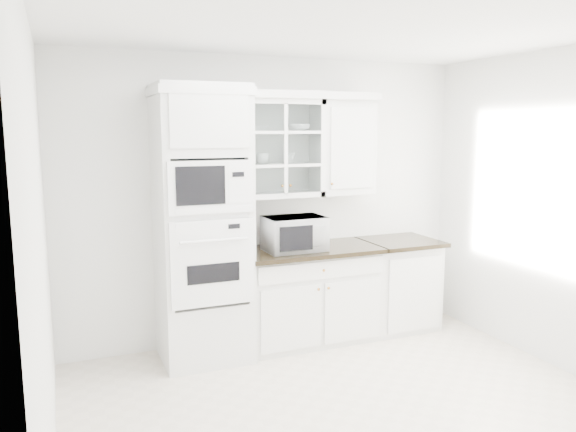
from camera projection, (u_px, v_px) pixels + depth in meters
name	position (u px, v px, depth m)	size (l,w,h in m)	color
ground	(356.00, 414.00, 4.03)	(4.00, 3.50, 0.01)	beige
room_shell	(332.00, 163.00, 4.15)	(4.00, 3.50, 2.70)	white
oven_column	(203.00, 226.00, 4.86)	(0.76, 0.68, 2.40)	silver
base_cabinet_run	(309.00, 294.00, 5.38)	(1.32, 0.67, 0.92)	silver
extra_base_cabinet	(397.00, 283.00, 5.76)	(0.72, 0.67, 0.92)	silver
upper_cabinet_glass	(279.00, 148.00, 5.20)	(0.80, 0.33, 0.90)	silver
upper_cabinet_solid	(344.00, 148.00, 5.46)	(0.55, 0.33, 0.90)	silver
crown_molding	(269.00, 95.00, 5.06)	(2.14, 0.38, 0.07)	white
countertop_microwave	(294.00, 233.00, 5.17)	(0.54, 0.45, 0.32)	white
bowl_a	(256.00, 128.00, 5.09)	(0.21, 0.21, 0.05)	white
bowl_b	(299.00, 127.00, 5.24)	(0.21, 0.21, 0.07)	white
cup_a	(262.00, 158.00, 5.17)	(0.13, 0.13, 0.10)	white
cup_b	(289.00, 158.00, 5.26)	(0.11, 0.11, 0.10)	white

